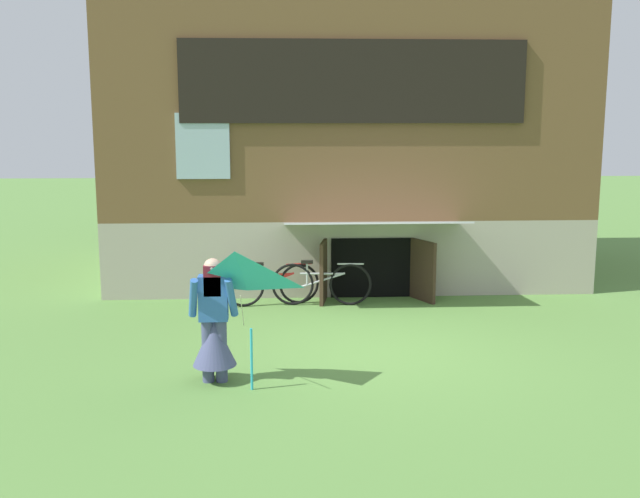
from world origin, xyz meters
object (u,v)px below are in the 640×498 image
object	(u,v)px
kite	(235,291)
bicycle_silver	(321,283)
person	(214,331)
bicycle_red	(272,284)

from	to	relation	value
kite	bicycle_silver	world-z (taller)	kite
bicycle_silver	person	bearing A→B (deg)	-108.35
kite	bicycle_red	size ratio (longest dim) A/B	0.97
person	bicycle_silver	world-z (taller)	person
kite	bicycle_silver	xyz separation A→B (m)	(1.18, 4.21, -0.87)
bicycle_silver	bicycle_red	bearing A→B (deg)	-179.40
bicycle_red	bicycle_silver	bearing A→B (deg)	-13.46
bicycle_red	kite	bearing A→B (deg)	-104.93
kite	bicycle_red	distance (m)	4.36
person	bicycle_red	size ratio (longest dim) A/B	0.93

